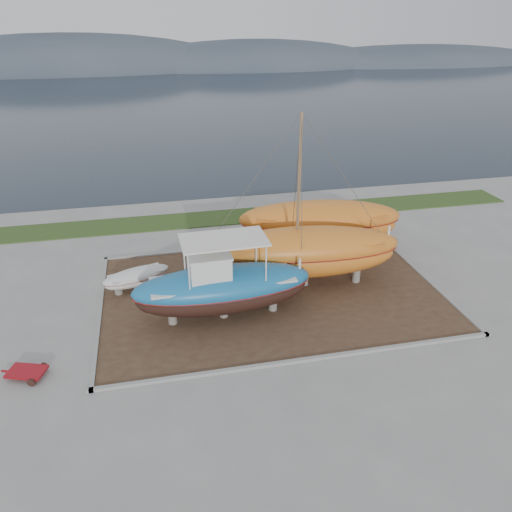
{
  "coord_description": "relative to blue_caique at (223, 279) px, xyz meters",
  "views": [
    {
      "loc": [
        -5.91,
        -19.0,
        14.02
      ],
      "look_at": [
        -0.86,
        4.0,
        2.37
      ],
      "focal_mm": 35.0,
      "sensor_mm": 36.0,
      "label": 1
    }
  ],
  "objects": [
    {
      "name": "dirt_patch",
      "position": [
        2.92,
        1.81,
        -2.17
      ],
      "size": [
        18.0,
        12.0,
        0.06
      ],
      "primitive_type": "cube",
      "color": "#422D1E",
      "rests_on": "ground"
    },
    {
      "name": "orange_sailboat",
      "position": [
        4.96,
        2.26,
        2.63
      ],
      "size": [
        10.66,
        4.13,
        9.54
      ],
      "primitive_type": null,
      "rotation": [
        0.0,
        0.0,
        -0.1
      ],
      "color": "orange",
      "rests_on": "dirt_patch"
    },
    {
      "name": "red_trailer",
      "position": [
        -8.9,
        -2.75,
        -2.04
      ],
      "size": [
        2.56,
        1.84,
        0.33
      ],
      "primitive_type": null,
      "rotation": [
        0.0,
        0.0,
        -0.33
      ],
      "color": "maroon",
      "rests_on": "ground"
    },
    {
      "name": "sea",
      "position": [
        2.92,
        67.81,
        -2.2
      ],
      "size": [
        260.0,
        100.0,
        0.04
      ],
      "primitive_type": null,
      "color": "#16212D",
      "rests_on": "ground"
    },
    {
      "name": "ground",
      "position": [
        2.92,
        -2.19,
        -2.2
      ],
      "size": [
        140.0,
        140.0,
        0.0
      ],
      "primitive_type": "plane",
      "color": "gray",
      "rests_on": "ground"
    },
    {
      "name": "grass_strip",
      "position": [
        2.92,
        13.31,
        -2.16
      ],
      "size": [
        44.0,
        3.0,
        0.08
      ],
      "primitive_type": "cube",
      "color": "#284219",
      "rests_on": "ground"
    },
    {
      "name": "blue_caique",
      "position": [
        0.0,
        0.0,
        0.0
      ],
      "size": [
        8.99,
        3.04,
        4.29
      ],
      "primitive_type": null,
      "rotation": [
        0.0,
        0.0,
        0.03
      ],
      "color": "#1968A0",
      "rests_on": "dirt_patch"
    },
    {
      "name": "white_dinghy",
      "position": [
        -4.25,
        3.84,
        -1.58
      ],
      "size": [
        4.03,
        2.65,
        1.13
      ],
      "primitive_type": null,
      "rotation": [
        0.0,
        0.0,
        0.36
      ],
      "color": "silver",
      "rests_on": "dirt_patch"
    },
    {
      "name": "orange_bare_hull",
      "position": [
        7.09,
        6.12,
        -0.48
      ],
      "size": [
        10.46,
        4.42,
        3.32
      ],
      "primitive_type": null,
      "rotation": [
        0.0,
        0.0,
        -0.14
      ],
      "color": "orange",
      "rests_on": "dirt_patch"
    },
    {
      "name": "curb_frame",
      "position": [
        2.92,
        1.81,
        -2.13
      ],
      "size": [
        18.6,
        12.6,
        0.15
      ],
      "primitive_type": null,
      "color": "gray",
      "rests_on": "ground"
    },
    {
      "name": "mountain_ridge",
      "position": [
        2.92,
        122.81,
        -2.2
      ],
      "size": [
        200.0,
        36.0,
        20.0
      ],
      "primitive_type": null,
      "color": "#333D49",
      "rests_on": "ground"
    }
  ]
}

